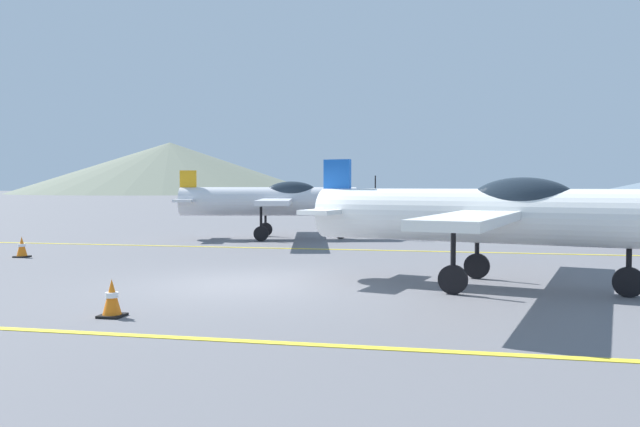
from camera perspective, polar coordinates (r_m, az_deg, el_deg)
name	(u,v)px	position (r m, az deg, el deg)	size (l,w,h in m)	color
ground_plane	(240,285)	(12.82, -7.38, -6.53)	(400.00, 400.00, 0.00)	slate
apron_line_near	(135,335)	(8.89, -16.61, -10.66)	(80.00, 0.16, 0.01)	yellow
apron_line_far	(314,249)	(19.83, -0.53, -3.27)	(80.00, 0.16, 0.01)	yellow
airplane_near	(491,214)	(12.73, 15.41, -0.04)	(7.61, 8.63, 2.60)	white
airplane_mid	(276,200)	(23.71, -4.05, 1.21)	(7.61, 8.67, 2.60)	silver
traffic_cone_front	(22,247)	(19.48, -25.66, -2.79)	(0.36, 0.36, 0.59)	black
traffic_cone_side	(112,298)	(10.18, -18.54, -7.39)	(0.36, 0.36, 0.59)	black
hill_left	(170,168)	(171.36, -13.58, 4.09)	(80.71, 80.71, 13.54)	slate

